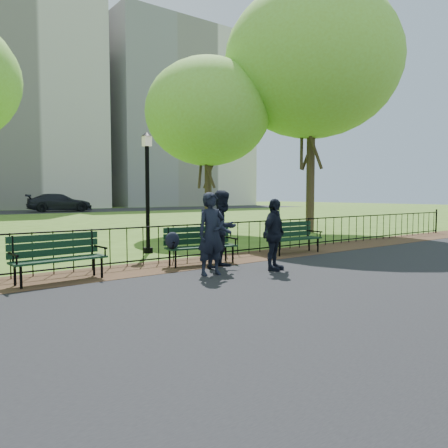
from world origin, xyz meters
TOP-DOWN VIEW (x-y plane):
  - ground at (0.00, 0.00)m, footprint 120.00×120.00m
  - asphalt_path at (0.00, -3.40)m, footprint 60.00×9.20m
  - dirt_strip at (0.00, 1.50)m, footprint 60.00×1.60m
  - iron_fence at (0.00, 2.00)m, footprint 24.06×0.06m
  - apartment_east at (26.00, 48.00)m, footprint 20.00×15.00m
  - park_bench_main at (-0.57, 1.27)m, footprint 1.83×0.73m
  - park_bench_left_a at (-3.53, 1.25)m, footprint 1.75×0.66m
  - park_bench_right_a at (2.77, 1.30)m, footprint 1.69×0.58m
  - lamppost at (-0.33, 3.82)m, footprint 0.30×0.30m
  - tree_near_e at (4.50, 7.80)m, footprint 5.14×5.14m
  - tree_mid_e at (8.20, 5.52)m, footprint 7.31×7.31m
  - person_left at (-0.88, 0.03)m, footprint 0.65×0.47m
  - person_mid at (-0.15, 0.60)m, footprint 0.92×0.64m
  - person_right at (0.50, -0.34)m, footprint 0.97×0.67m
  - sedan_dark at (6.10, 33.58)m, footprint 5.91×3.14m

SIDE VIEW (x-z plane):
  - ground at x=0.00m, z-range 0.00..0.00m
  - asphalt_path at x=0.00m, z-range 0.00..0.01m
  - dirt_strip at x=0.00m, z-range 0.01..0.02m
  - iron_fence at x=0.00m, z-range 0.00..1.00m
  - park_bench_right_a at x=2.77m, z-range 0.07..1.01m
  - park_bench_left_a at x=-3.53m, z-range 0.07..1.04m
  - park_bench_main at x=-0.57m, z-range 0.10..1.05m
  - person_right at x=0.50m, z-range 0.01..1.54m
  - sedan_dark at x=6.10m, z-range 0.01..1.64m
  - person_left at x=-0.88m, z-range 0.01..1.68m
  - person_mid at x=-0.15m, z-range 0.01..1.72m
  - lamppost at x=-0.33m, z-range 0.15..3.48m
  - tree_near_e at x=4.50m, z-range 1.39..8.55m
  - tree_mid_e at x=8.20m, z-range 1.98..12.18m
  - apartment_east at x=26.00m, z-range 0.00..24.00m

